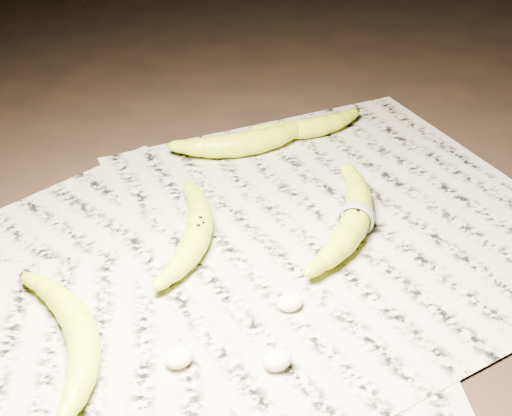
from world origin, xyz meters
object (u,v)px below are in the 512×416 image
banana_center (198,230)px  banana_upper_b (312,125)px  banana_upper_a (247,141)px  banana_left_b (83,339)px  banana_left_a (74,319)px  banana_taped (356,216)px

banana_center → banana_upper_b: bearing=-24.0°
banana_center → banana_upper_a: bearing=-9.0°
banana_left_b → banana_upper_b: size_ratio=1.13×
banana_left_a → banana_taped: size_ratio=0.78×
banana_left_b → banana_upper_b: 0.57m
banana_left_a → banana_left_b: banana_left_b is taller
banana_upper_a → banana_upper_b: 0.12m
banana_left_a → banana_left_b: (-0.00, -0.04, 0.00)m
banana_upper_a → banana_upper_b: bearing=9.5°
banana_left_b → banana_upper_a: size_ratio=0.91×
banana_center → banana_taped: 0.21m
banana_center → banana_upper_a: 0.25m
banana_left_b → banana_center: same height
banana_center → banana_upper_b: (0.30, 0.17, -0.00)m
banana_upper_b → banana_left_a: bearing=-142.0°
banana_upper_a → banana_left_b: bearing=-131.0°
banana_taped → banana_upper_a: (-0.01, 0.26, -0.00)m
banana_upper_b → banana_upper_a: bearing=-170.5°
banana_left_b → banana_taped: (0.39, 0.03, 0.00)m
banana_taped → banana_upper_a: bearing=51.2°
banana_left_b → banana_upper_a: bearing=-37.4°
banana_taped → banana_upper_b: banana_taped is taller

